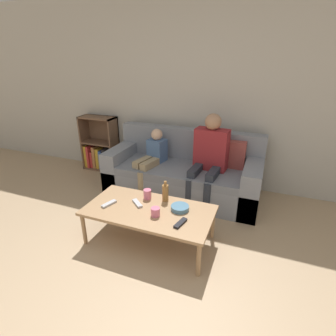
{
  "coord_description": "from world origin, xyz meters",
  "views": [
    {
      "loc": [
        0.85,
        -0.91,
        1.79
      ],
      "look_at": [
        -0.15,
        1.65,
        0.61
      ],
      "focal_mm": 28.0,
      "sensor_mm": 36.0,
      "label": 1
    }
  ],
  "objects_px": {
    "person_child": "(151,159)",
    "tv_remote_0": "(180,223)",
    "tv_remote_1": "(137,203)",
    "cup_far": "(147,194)",
    "couch": "(184,174)",
    "bookshelf": "(100,149)",
    "cup_near": "(155,212)",
    "bottle": "(165,193)",
    "person_adult": "(209,153)",
    "snack_bowl": "(180,208)",
    "tv_remote_2": "(109,204)"
  },
  "relations": [
    {
      "from": "cup_near",
      "to": "tv_remote_0",
      "type": "relative_size",
      "value": 0.5
    },
    {
      "from": "bookshelf",
      "to": "cup_far",
      "type": "xyz_separation_m",
      "value": [
        1.49,
        -1.28,
        0.09
      ]
    },
    {
      "from": "person_child",
      "to": "tv_remote_1",
      "type": "xyz_separation_m",
      "value": [
        0.28,
        -0.94,
        -0.11
      ]
    },
    {
      "from": "tv_remote_0",
      "to": "cup_far",
      "type": "bearing_deg",
      "value": 159.55
    },
    {
      "from": "person_adult",
      "to": "tv_remote_2",
      "type": "bearing_deg",
      "value": -119.76
    },
    {
      "from": "person_child",
      "to": "cup_far",
      "type": "xyz_separation_m",
      "value": [
        0.32,
        -0.79,
        -0.07
      ]
    },
    {
      "from": "person_adult",
      "to": "snack_bowl",
      "type": "distance_m",
      "value": 0.99
    },
    {
      "from": "couch",
      "to": "snack_bowl",
      "type": "xyz_separation_m",
      "value": [
        0.29,
        -1.02,
        0.11
      ]
    },
    {
      "from": "bookshelf",
      "to": "bottle",
      "type": "relative_size",
      "value": 3.98
    },
    {
      "from": "cup_far",
      "to": "bottle",
      "type": "bearing_deg",
      "value": 8.18
    },
    {
      "from": "bookshelf",
      "to": "tv_remote_0",
      "type": "height_order",
      "value": "bookshelf"
    },
    {
      "from": "couch",
      "to": "bottle",
      "type": "relative_size",
      "value": 9.11
    },
    {
      "from": "cup_far",
      "to": "bookshelf",
      "type": "bearing_deg",
      "value": 139.27
    },
    {
      "from": "cup_near",
      "to": "person_adult",
      "type": "bearing_deg",
      "value": 77.6
    },
    {
      "from": "couch",
      "to": "tv_remote_2",
      "type": "xyz_separation_m",
      "value": [
        -0.42,
        -1.19,
        0.1
      ]
    },
    {
      "from": "couch",
      "to": "cup_near",
      "type": "bearing_deg",
      "value": -84.88
    },
    {
      "from": "couch",
      "to": "person_adult",
      "type": "bearing_deg",
      "value": -11.37
    },
    {
      "from": "tv_remote_1",
      "to": "bottle",
      "type": "relative_size",
      "value": 0.71
    },
    {
      "from": "person_child",
      "to": "tv_remote_0",
      "type": "xyz_separation_m",
      "value": [
        0.8,
        -1.11,
        -0.11
      ]
    },
    {
      "from": "snack_bowl",
      "to": "bookshelf",
      "type": "bearing_deg",
      "value": 144.02
    },
    {
      "from": "couch",
      "to": "bookshelf",
      "type": "distance_m",
      "value": 1.63
    },
    {
      "from": "cup_near",
      "to": "bottle",
      "type": "distance_m",
      "value": 0.31
    },
    {
      "from": "bottle",
      "to": "tv_remote_1",
      "type": "bearing_deg",
      "value": -144.22
    },
    {
      "from": "person_adult",
      "to": "cup_near",
      "type": "relative_size",
      "value": 13.18
    },
    {
      "from": "cup_far",
      "to": "bottle",
      "type": "relative_size",
      "value": 0.46
    },
    {
      "from": "person_child",
      "to": "cup_far",
      "type": "height_order",
      "value": "person_child"
    },
    {
      "from": "person_child",
      "to": "tv_remote_1",
      "type": "distance_m",
      "value": 0.99
    },
    {
      "from": "couch",
      "to": "tv_remote_0",
      "type": "height_order",
      "value": "couch"
    },
    {
      "from": "bookshelf",
      "to": "person_child",
      "type": "xyz_separation_m",
      "value": [
        1.16,
        -0.49,
        0.17
      ]
    },
    {
      "from": "cup_near",
      "to": "tv_remote_1",
      "type": "xyz_separation_m",
      "value": [
        -0.26,
        0.12,
        -0.03
      ]
    },
    {
      "from": "tv_remote_2",
      "to": "bottle",
      "type": "distance_m",
      "value": 0.59
    },
    {
      "from": "bottle",
      "to": "person_child",
      "type": "bearing_deg",
      "value": 124.09
    },
    {
      "from": "couch",
      "to": "tv_remote_0",
      "type": "xyz_separation_m",
      "value": [
        0.38,
        -1.25,
        0.1
      ]
    },
    {
      "from": "couch",
      "to": "cup_far",
      "type": "bearing_deg",
      "value": -96.4
    },
    {
      "from": "tv_remote_0",
      "to": "tv_remote_1",
      "type": "xyz_separation_m",
      "value": [
        -0.53,
        0.17,
        0.0
      ]
    },
    {
      "from": "tv_remote_1",
      "to": "cup_far",
      "type": "bearing_deg",
      "value": 22.69
    },
    {
      "from": "cup_near",
      "to": "couch",
      "type": "bearing_deg",
      "value": 95.12
    },
    {
      "from": "couch",
      "to": "person_child",
      "type": "bearing_deg",
      "value": -162.06
    },
    {
      "from": "tv_remote_2",
      "to": "bottle",
      "type": "bearing_deg",
      "value": 48.05
    },
    {
      "from": "cup_near",
      "to": "bottle",
      "type": "relative_size",
      "value": 0.39
    },
    {
      "from": "bookshelf",
      "to": "tv_remote_2",
      "type": "height_order",
      "value": "bookshelf"
    },
    {
      "from": "bookshelf",
      "to": "cup_near",
      "type": "relative_size",
      "value": 10.26
    },
    {
      "from": "person_adult",
      "to": "person_child",
      "type": "distance_m",
      "value": 0.8
    },
    {
      "from": "tv_remote_0",
      "to": "bottle",
      "type": "xyz_separation_m",
      "value": [
        -0.28,
        0.34,
        0.08
      ]
    },
    {
      "from": "cup_far",
      "to": "tv_remote_2",
      "type": "distance_m",
      "value": 0.41
    },
    {
      "from": "tv_remote_0",
      "to": "snack_bowl",
      "type": "relative_size",
      "value": 0.98
    },
    {
      "from": "cup_near",
      "to": "snack_bowl",
      "type": "bearing_deg",
      "value": 44.78
    },
    {
      "from": "cup_near",
      "to": "person_child",
      "type": "bearing_deg",
      "value": 116.67
    },
    {
      "from": "tv_remote_1",
      "to": "bottle",
      "type": "bearing_deg",
      "value": -13.69
    },
    {
      "from": "couch",
      "to": "person_child",
      "type": "height_order",
      "value": "person_child"
    }
  ]
}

